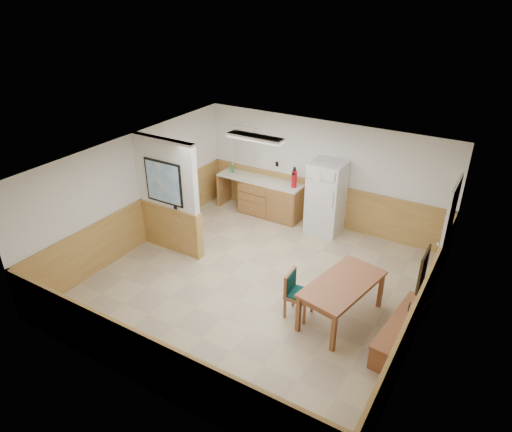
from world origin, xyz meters
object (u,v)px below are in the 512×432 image
Objects in this scene: refrigerator at (326,198)px; dining_table at (343,287)px; dining_chair at (295,290)px; fire_extinguisher at (294,179)px; dining_bench at (401,326)px; soap_bottle at (233,169)px.

dining_table is at bearing -60.74° from refrigerator.
dining_table is at bearing 18.45° from dining_chair.
fire_extinguisher is at bearing 141.16° from dining_table.
refrigerator is at bearing 100.59° from dining_chair.
dining_bench is at bearing -40.38° from fire_extinguisher.
refrigerator is 3.12m from dining_table.
soap_bottle is at bearing 179.15° from refrigerator.
dining_bench is at bearing 7.25° from dining_table.
refrigerator reaches higher than fire_extinguisher.
dining_bench is at bearing -47.20° from refrigerator.
dining_table is 4.96m from soap_bottle.
dining_bench is 2.02× the size of dining_chair.
dining_bench is 4.49m from fire_extinguisher.
soap_bottle is (-5.11, 2.89, 0.66)m from dining_bench.
dining_table is (1.48, -2.74, -0.20)m from refrigerator.
fire_extinguisher is (-1.58, 3.08, 0.62)m from dining_chair.
soap_bottle is (-2.58, 0.08, 0.16)m from refrigerator.
refrigerator is 2.00× the size of dining_chair.
dining_table is at bearing -177.78° from dining_bench.
dining_chair is (-0.74, -0.29, -0.16)m from dining_table.
refrigerator is 0.98× the size of dining_table.
dining_chair is (-1.79, -0.22, 0.15)m from dining_bench.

